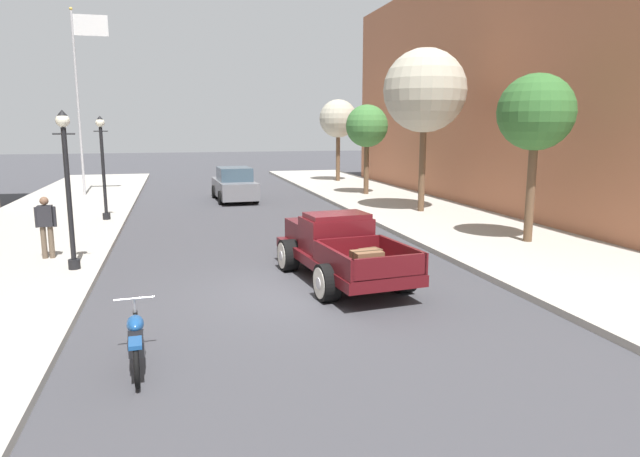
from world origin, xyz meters
TOP-DOWN VIEW (x-y plane):
  - ground_plane at (0.00, 0.00)m, footprint 140.00×140.00m
  - sidewalk_right at (7.25, 0.00)m, footprint 5.50×64.00m
  - building_right_storefront at (16.00, 11.62)m, footprint 12.00×28.00m
  - hotrod_truck_maroon at (1.11, 0.94)m, footprint 2.53×5.06m
  - motorcycle_parked at (-3.27, -3.18)m, footprint 0.62×2.12m
  - car_background_grey at (0.18, 15.96)m, footprint 2.03×4.38m
  - pedestrian_sidewalk_left at (-5.96, 4.25)m, footprint 0.53×0.22m
  - street_lamp_near at (-5.10, 2.84)m, footprint 0.50×0.32m
  - street_lamp_far at (-5.19, 10.57)m, footprint 0.50×0.32m
  - flagpole at (-6.93, 19.03)m, footprint 1.74×0.16m
  - street_tree_nearest at (7.77, 3.02)m, footprint 2.25×2.25m
  - street_tree_second at (7.22, 9.59)m, footprint 3.33×3.33m
  - street_tree_third at (6.98, 15.86)m, footprint 2.16×2.16m
  - street_tree_farthest at (7.56, 23.10)m, footprint 2.39×2.39m

SIDE VIEW (x-z plane):
  - ground_plane at x=0.00m, z-range 0.00..0.00m
  - sidewalk_right at x=7.25m, z-range 0.00..0.15m
  - motorcycle_parked at x=-3.27m, z-range -0.02..0.91m
  - hotrod_truck_maroon at x=1.11m, z-range -0.04..1.54m
  - car_background_grey at x=0.18m, z-range -0.06..1.59m
  - pedestrian_sidewalk_left at x=-5.96m, z-range 0.26..1.91m
  - street_lamp_near at x=-5.10m, z-range 0.46..4.31m
  - street_lamp_far at x=-5.19m, z-range 0.46..4.31m
  - street_tree_third at x=6.98m, z-range 1.32..5.88m
  - street_tree_nearest at x=7.77m, z-range 1.48..6.49m
  - street_tree_farthest at x=7.56m, z-range 1.49..6.64m
  - street_tree_second at x=7.22m, z-range 1.74..8.27m
  - building_right_storefront at x=16.00m, z-range 0.00..10.78m
  - flagpole at x=-6.93m, z-range 1.19..10.35m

